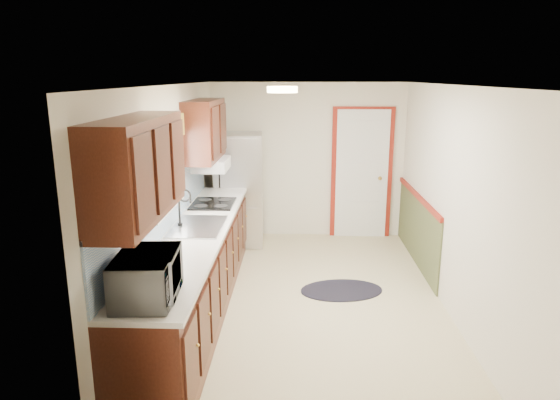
{
  "coord_description": "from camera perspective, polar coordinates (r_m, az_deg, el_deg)",
  "views": [
    {
      "loc": [
        -0.14,
        -5.2,
        2.49
      ],
      "look_at": [
        -0.34,
        0.17,
        1.15
      ],
      "focal_mm": 32.0,
      "sensor_mm": 36.0,
      "label": 1
    }
  ],
  "objects": [
    {
      "name": "kitchen_run",
      "position": [
        5.31,
        -9.97,
        -4.68
      ],
      "size": [
        0.63,
        4.0,
        2.2
      ],
      "color": "#39160D",
      "rests_on": "ground"
    },
    {
      "name": "ceiling_fixture",
      "position": [
        5.01,
        0.26,
        12.51
      ],
      "size": [
        0.3,
        0.3,
        0.06
      ],
      "primitive_type": "cylinder",
      "color": "#FFD88C",
      "rests_on": "room_shell"
    },
    {
      "name": "back_wall_trim",
      "position": [
        7.67,
        10.56,
        1.72
      ],
      "size": [
        1.12,
        2.3,
        2.08
      ],
      "color": "maroon",
      "rests_on": "ground"
    },
    {
      "name": "cooktop",
      "position": [
        6.24,
        -7.66,
        -0.41
      ],
      "size": [
        0.52,
        0.62,
        0.02
      ],
      "primitive_type": "cube",
      "color": "black",
      "rests_on": "kitchen_run"
    },
    {
      "name": "refrigerator",
      "position": [
        7.49,
        -4.7,
        1.22
      ],
      "size": [
        0.74,
        0.73,
        1.67
      ],
      "rotation": [
        0.0,
        0.0,
        0.06
      ],
      "color": "#B7B7BC",
      "rests_on": "ground"
    },
    {
      "name": "room_shell",
      "position": [
        5.36,
        3.52,
        0.05
      ],
      "size": [
        3.2,
        5.2,
        2.52
      ],
      "color": "beige",
      "rests_on": "ground"
    },
    {
      "name": "microwave",
      "position": [
        3.68,
        -14.99,
        -7.98
      ],
      "size": [
        0.38,
        0.63,
        0.41
      ],
      "primitive_type": "imported",
      "rotation": [
        0.0,
        0.0,
        1.64
      ],
      "color": "white",
      "rests_on": "kitchen_run"
    },
    {
      "name": "rug",
      "position": [
        6.09,
        7.05,
        -10.19
      ],
      "size": [
        1.06,
        0.77,
        0.01
      ],
      "primitive_type": "ellipsoid",
      "rotation": [
        0.0,
        0.0,
        0.15
      ],
      "color": "black",
      "rests_on": "ground"
    }
  ]
}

